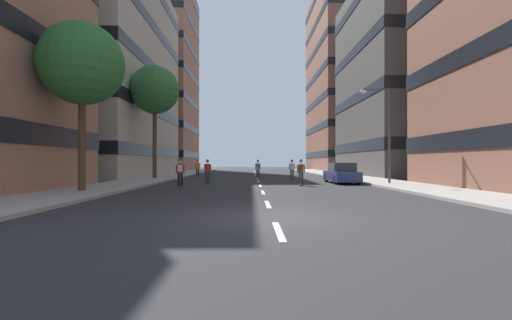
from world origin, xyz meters
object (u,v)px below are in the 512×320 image
skater_4 (180,171)px  skater_6 (258,168)px  street_tree_near (155,90)px  skater_3 (198,167)px  parked_car_near (341,174)px  skater_5 (292,169)px  skater_2 (301,170)px  streetlamp_right (384,125)px  street_tree_mid (82,64)px  skater_0 (208,170)px  skater_1 (181,169)px

skater_4 → skater_6: bearing=67.0°
street_tree_near → skater_3: (3.06, 5.22, -7.03)m
parked_car_near → street_tree_near: (-15.36, 5.61, 7.32)m
skater_3 → skater_5: same height
skater_2 → skater_5: bearing=88.4°
parked_car_near → skater_3: (-12.30, 10.83, 0.29)m
street_tree_near → streetlamp_right: bearing=-23.4°
street_tree_near → skater_5: bearing=-8.1°
street_tree_mid → skater_4: 7.87m
skater_0 → skater_2: same height
skater_0 → skater_1: size_ratio=1.00×
street_tree_mid → skater_6: 18.89m
streetlamp_right → skater_5: bearing=133.1°
skater_3 → skater_4: (1.21, -15.06, 0.03)m
parked_car_near → skater_1: 12.72m
skater_4 → skater_5: bearing=45.9°
skater_5 → skater_4: bearing=-134.1°
skater_4 → skater_6: (5.05, 11.88, 0.00)m
skater_3 → skater_1: bearing=-91.0°
street_tree_near → skater_3: bearing=59.6°
street_tree_near → skater_0: street_tree_near is taller
streetlamp_right → skater_5: 8.76m
skater_1 → skater_6: same height
street_tree_near → skater_4: bearing=-66.5°
parked_car_near → skater_4: skater_4 is taller
skater_3 → skater_4: size_ratio=1.00×
streetlamp_right → skater_1: size_ratio=3.65×
street_tree_near → skater_5: street_tree_near is taller
street_tree_mid → skater_1: street_tree_mid is taller
skater_0 → skater_5: (6.76, 3.47, 0.00)m
skater_1 → street_tree_near: bearing=134.8°
street_tree_near → skater_0: 10.26m
streetlamp_right → skater_3: 19.79m
skater_5 → street_tree_near: bearing=171.9°
street_tree_mid → skater_0: street_tree_mid is taller
street_tree_near → skater_5: size_ratio=5.67×
skater_5 → skater_1: bearing=-172.4°
streetlamp_right → skater_6: streetlamp_right is taller
skater_1 → skater_4: (1.35, -6.89, 0.03)m
skater_2 → skater_6: 10.50m
skater_0 → street_tree_near: bearing=136.0°
street_tree_near → skater_6: bearing=12.3°
skater_3 → skater_4: same height
skater_1 → skater_6: bearing=37.9°
street_tree_near → skater_1: bearing=-45.2°
skater_3 → skater_6: same height
skater_2 → skater_4: size_ratio=1.00×
street_tree_mid → streetlamp_right: 18.79m
streetlamp_right → skater_5: size_ratio=3.65×
streetlamp_right → street_tree_mid: bearing=-162.1°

